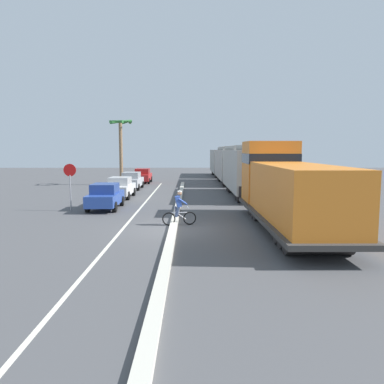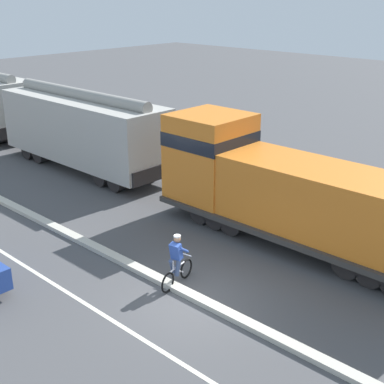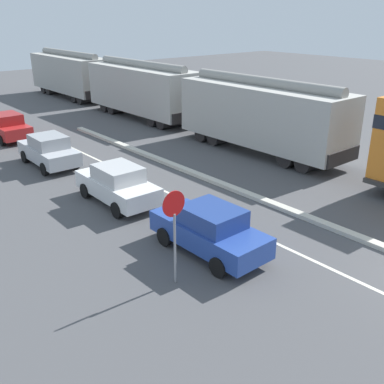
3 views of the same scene
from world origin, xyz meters
The scene contains 10 objects.
median_curb centered at (0.00, 6.00, 0.08)m, with size 0.36×36.00×0.16m, color beige.
lane_stripe centered at (-2.40, 6.00, 0.00)m, with size 0.14×36.00×0.01m, color silver.
hopper_car_lead centered at (5.35, 12.65, 2.08)m, with size 2.90×10.60×4.18m.
hopper_car_middle centered at (5.35, 24.25, 2.08)m, with size 2.90×10.60×4.18m.
hopper_car_trailing centered at (5.35, 35.85, 2.08)m, with size 2.90×10.60×4.18m.
parked_car_blue centered at (-4.55, 6.06, 0.82)m, with size 1.88×4.22×1.62m.
parked_car_white centered at (-4.62, 11.57, 0.82)m, with size 1.88×4.23×1.62m.
parked_car_silver centered at (-4.74, 18.00, 0.82)m, with size 1.90×4.23×1.62m.
parked_car_red centered at (-4.53, 24.64, 0.82)m, with size 1.86×4.21×1.62m.
stop_sign centered at (-6.52, 5.38, 2.02)m, with size 0.76×0.08×2.88m.
Camera 3 is at (-13.44, -3.53, 7.38)m, focal length 42.00 mm.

